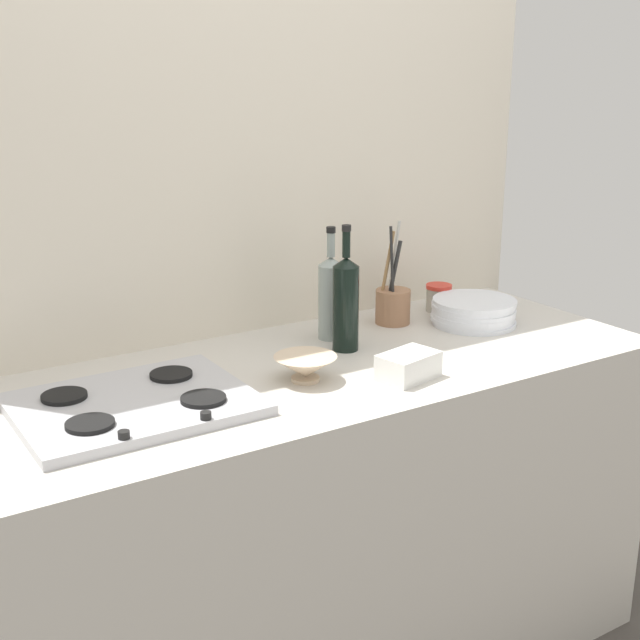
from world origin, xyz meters
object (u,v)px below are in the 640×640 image
plate_stack (473,312)px  mixing_bowl (305,367)px  wine_bottle_mid_left (331,296)px  stovetop_hob (134,404)px  utensil_crock (393,304)px  condiment_jar_front (439,298)px  wine_bottle_leftmost (346,302)px  butter_dish (408,366)px

plate_stack → mixing_bowl: 0.67m
plate_stack → wine_bottle_mid_left: (-0.43, 0.11, 0.08)m
stovetop_hob → plate_stack: (1.07, 0.08, 0.02)m
utensil_crock → condiment_jar_front: size_ratio=3.58×
wine_bottle_mid_left → mixing_bowl: 0.35m
wine_bottle_leftmost → condiment_jar_front: (0.45, 0.15, -0.09)m
plate_stack → utensil_crock: utensil_crock is taller
utensil_crock → mixing_bowl: bearing=-150.0°
wine_bottle_leftmost → plate_stack: bearing=-1.0°
stovetop_hob → utensil_crock: utensil_crock is taller
stovetop_hob → mixing_bowl: size_ratio=3.30×
wine_bottle_leftmost → condiment_jar_front: wine_bottle_leftmost is taller
mixing_bowl → wine_bottle_leftmost: bearing=33.8°
mixing_bowl → stovetop_hob: bearing=173.0°
wine_bottle_mid_left → mixing_bowl: (-0.23, -0.25, -0.09)m
stovetop_hob → plate_stack: 1.08m
plate_stack → wine_bottle_leftmost: (-0.45, 0.01, 0.09)m
stovetop_hob → condiment_jar_front: condiment_jar_front is taller
condiment_jar_front → utensil_crock: bearing=-172.5°
wine_bottle_mid_left → utensil_crock: wine_bottle_mid_left is taller
stovetop_hob → utensil_crock: bearing=13.9°
stovetop_hob → mixing_bowl: 0.42m
mixing_bowl → utensil_crock: utensil_crock is taller
butter_dish → condiment_jar_front: condiment_jar_front is taller
stovetop_hob → wine_bottle_mid_left: size_ratio=1.62×
plate_stack → mixing_bowl: (-0.66, -0.13, -0.00)m
mixing_bowl → butter_dish: (0.22, -0.12, -0.00)m
wine_bottle_leftmost → wine_bottle_mid_left: size_ratio=1.07×
mixing_bowl → butter_dish: size_ratio=1.06×
wine_bottle_mid_left → condiment_jar_front: bearing=6.5°
wine_bottle_leftmost → wine_bottle_mid_left: 0.11m
wine_bottle_mid_left → stovetop_hob: bearing=-163.2°
mixing_bowl → utensil_crock: (0.46, 0.27, 0.02)m
wine_bottle_leftmost → butter_dish: bearing=-88.5°
butter_dish → plate_stack: bearing=30.1°
butter_dish → utensil_crock: utensil_crock is taller
plate_stack → utensil_crock: 0.24m
plate_stack → utensil_crock: (-0.20, 0.13, 0.02)m
wine_bottle_leftmost → utensil_crock: 0.29m
wine_bottle_leftmost → butter_dish: size_ratio=2.33×
wine_bottle_leftmost → wine_bottle_mid_left: (0.02, 0.10, -0.01)m
stovetop_hob → butter_dish: 0.66m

